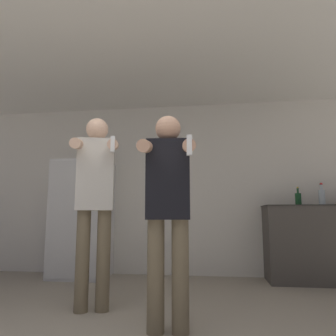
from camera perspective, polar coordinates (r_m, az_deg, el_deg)
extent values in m
cube|color=silver|center=(4.98, 0.22, -3.49)|extent=(7.00, 0.06, 2.55)
cube|color=silver|center=(3.74, -3.49, 19.15)|extent=(7.00, 3.81, 0.05)
cube|color=white|center=(4.92, -14.68, -8.47)|extent=(0.74, 0.68, 1.64)
cube|color=silver|center=(4.61, -16.33, -8.42)|extent=(0.72, 0.01, 1.57)
cylinder|color=#99999E|center=(4.49, -13.62, -7.49)|extent=(0.02, 0.02, 0.74)
cube|color=#47423D|center=(4.82, 25.99, -11.81)|extent=(1.54, 0.60, 0.98)
cube|color=#272421|center=(4.81, 25.61, -5.91)|extent=(1.57, 0.63, 0.01)
cylinder|color=#194723|center=(4.75, 21.74, -5.09)|extent=(0.08, 0.08, 0.16)
cylinder|color=#194723|center=(4.76, 21.66, -3.67)|extent=(0.03, 0.03, 0.07)
sphere|color=#B29933|center=(4.76, 21.64, -3.23)|extent=(0.03, 0.03, 0.03)
cylinder|color=silver|center=(4.83, 25.24, -4.67)|extent=(0.08, 0.08, 0.21)
cylinder|color=silver|center=(4.84, 25.13, -3.02)|extent=(0.04, 0.04, 0.08)
sphere|color=maroon|center=(4.84, 25.10, -2.57)|extent=(0.04, 0.04, 0.04)
cylinder|color=#75664C|center=(2.57, -2.15, -18.15)|extent=(0.13, 0.13, 0.82)
cylinder|color=#75664C|center=(2.57, 2.16, -18.18)|extent=(0.13, 0.13, 0.82)
cube|color=black|center=(2.55, 0.00, -2.04)|extent=(0.35, 0.23, 0.62)
sphere|color=tan|center=(2.63, 0.00, 6.88)|extent=(0.20, 0.20, 0.20)
cylinder|color=tan|center=(2.43, -3.91, 3.75)|extent=(0.13, 0.37, 0.15)
cylinder|color=tan|center=(2.41, 3.61, 3.81)|extent=(0.13, 0.37, 0.15)
cube|color=white|center=(2.24, 3.72, 3.99)|extent=(0.04, 0.04, 0.14)
cylinder|color=#75664C|center=(3.19, -14.67, -15.28)|extent=(0.13, 0.13, 0.90)
cylinder|color=#75664C|center=(3.18, -11.20, -15.42)|extent=(0.13, 0.13, 0.90)
cube|color=beige|center=(3.18, -12.47, -1.14)|extent=(0.38, 0.29, 0.68)
sphere|color=beige|center=(3.27, -12.22, 6.61)|extent=(0.21, 0.21, 0.21)
cylinder|color=beige|center=(3.10, -15.52, 4.08)|extent=(0.18, 0.33, 0.15)
cylinder|color=beige|center=(3.07, -9.53, 3.99)|extent=(0.18, 0.33, 0.15)
cube|color=white|center=(2.92, -9.63, 4.11)|extent=(0.04, 0.04, 0.14)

